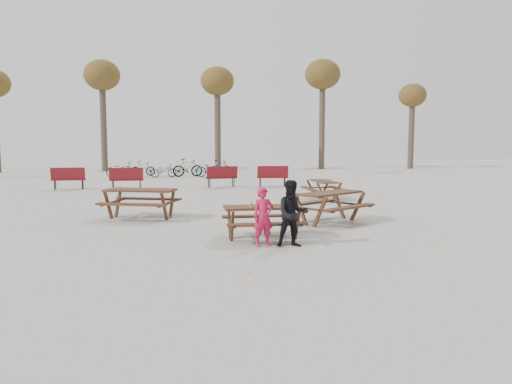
{
  "coord_description": "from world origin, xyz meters",
  "views": [
    {
      "loc": [
        -1.98,
        -11.33,
        2.35
      ],
      "look_at": [
        0.0,
        1.0,
        1.0
      ],
      "focal_mm": 35.0,
      "sensor_mm": 36.0,
      "label": 1
    }
  ],
  "objects": [
    {
      "name": "food_tray",
      "position": [
        0.11,
        -0.07,
        0.79
      ],
      "size": [
        0.18,
        0.11,
        0.03
      ],
      "primitive_type": "cube",
      "color": "white",
      "rests_on": "main_picnic_table"
    },
    {
      "name": "ground",
      "position": [
        0.0,
        0.0,
        0.0
      ],
      "size": [
        80.0,
        80.0,
        0.0
      ],
      "primitive_type": "plane",
      "color": "gray",
      "rests_on": "ground"
    },
    {
      "name": "bicycle_row",
      "position": [
        -2.07,
        19.46,
        0.49
      ],
      "size": [
        7.75,
        2.51,
        1.1
      ],
      "color": "black",
      "rests_on": "ground"
    },
    {
      "name": "picnic_table_far",
      "position": [
        3.6,
        7.04,
        0.37
      ],
      "size": [
        1.38,
        1.71,
        0.73
      ],
      "primitive_type": null,
      "rotation": [
        0.0,
        0.0,
        1.58
      ],
      "color": "#3C2315",
      "rests_on": "ground"
    },
    {
      "name": "park_bench_row",
      "position": [
        -2.07,
        12.37,
        0.52
      ],
      "size": [
        11.1,
        1.13,
        1.03
      ],
      "color": "maroon",
      "rests_on": "ground"
    },
    {
      "name": "child",
      "position": [
        -0.12,
        -0.77,
        0.65
      ],
      "size": [
        0.51,
        0.38,
        1.29
      ],
      "primitive_type": "imported",
      "rotation": [
        0.0,
        0.0,
        0.16
      ],
      "color": "#BC1741",
      "rests_on": "ground"
    },
    {
      "name": "bread_roll",
      "position": [
        0.11,
        -0.07,
        0.83
      ],
      "size": [
        0.14,
        0.06,
        0.05
      ],
      "primitive_type": "ellipsoid",
      "color": "tan",
      "rests_on": "food_tray"
    },
    {
      "name": "adult",
      "position": [
        0.49,
        -0.94,
        0.73
      ],
      "size": [
        0.72,
        0.57,
        1.45
      ],
      "primitive_type": "imported",
      "rotation": [
        0.0,
        0.0,
        -0.02
      ],
      "color": "black",
      "rests_on": "ground"
    },
    {
      "name": "soda_bottle",
      "position": [
        -0.3,
        -0.12,
        0.85
      ],
      "size": [
        0.07,
        0.07,
        0.17
      ],
      "color": "silver",
      "rests_on": "main_picnic_table"
    },
    {
      "name": "picnic_table_north",
      "position": [
        -3.03,
        3.51,
        0.44
      ],
      "size": [
        2.43,
        2.18,
        0.87
      ],
      "primitive_type": null,
      "rotation": [
        0.0,
        0.0,
        -0.32
      ],
      "color": "#3C2315",
      "rests_on": "ground"
    },
    {
      "name": "main_picnic_table",
      "position": [
        0.0,
        0.0,
        0.59
      ],
      "size": [
        1.8,
        1.45,
        0.78
      ],
      "color": "#3C2315",
      "rests_on": "ground"
    },
    {
      "name": "picnic_table_east",
      "position": [
        2.24,
        1.93,
        0.43
      ],
      "size": [
        2.55,
        2.45,
        0.86
      ],
      "primitive_type": null,
      "rotation": [
        0.0,
        0.0,
        0.59
      ],
      "color": "#3C2315",
      "rests_on": "ground"
    },
    {
      "name": "tree_row",
      "position": [
        0.9,
        25.15,
        6.19
      ],
      "size": [
        32.17,
        3.52,
        8.26
      ],
      "color": "#382B21",
      "rests_on": "ground"
    },
    {
      "name": "fallen_leaves",
      "position": [
        0.5,
        2.5,
        0.0
      ],
      "size": [
        11.0,
        11.0,
        0.01
      ],
      "primitive_type": null,
      "color": "orange",
      "rests_on": "ground"
    }
  ]
}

